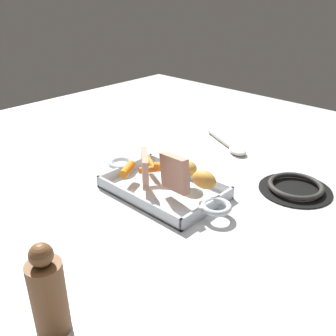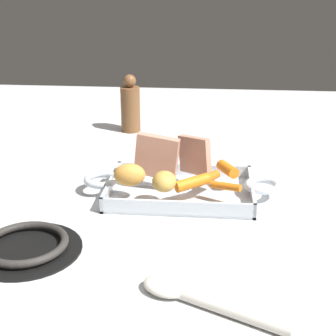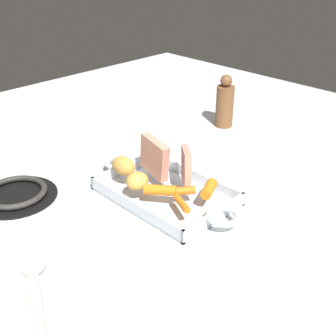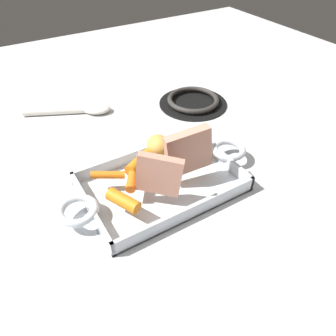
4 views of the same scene
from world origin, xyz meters
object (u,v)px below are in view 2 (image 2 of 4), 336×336
object	(u,v)px
roast_slice_thin	(157,156)
stove_burner_rear	(26,246)
baby_carrot_short	(192,183)
potato_golden_small	(164,181)
baby_carrot_long	(208,178)
potato_golden_large	(130,175)
roasting_dish	(181,190)
baby_carrot_southeast	(226,186)
roast_slice_thick	(195,155)
pepper_mill	(130,106)
serving_spoon	(194,297)
baby_carrot_center_right	(228,169)

from	to	relation	value
roast_slice_thin	stove_burner_rear	world-z (taller)	roast_slice_thin
baby_carrot_short	potato_golden_small	bearing A→B (deg)	19.39
baby_carrot_short	baby_carrot_long	distance (m)	0.04
potato_golden_large	roast_slice_thin	bearing A→B (deg)	-132.21
roasting_dish	potato_golden_large	distance (m)	0.11
roasting_dish	baby_carrot_southeast	xyz separation A→B (m)	(-0.09, 0.04, 0.03)
roast_slice_thick	baby_carrot_short	distance (m)	0.08
stove_burner_rear	pepper_mill	size ratio (longest dim) A/B	1.14
serving_spoon	baby_carrot_long	bearing A→B (deg)	-66.86
roast_slice_thick	stove_burner_rear	distance (m)	0.38
roasting_dish	roast_slice_thin	bearing A→B (deg)	-15.85
baby_carrot_long	serving_spoon	world-z (taller)	baby_carrot_long
baby_carrot_center_right	pepper_mill	bearing A→B (deg)	-55.51
roasting_dish	stove_burner_rear	xyz separation A→B (m)	(0.23, 0.23, -0.00)
roast_slice_thick	baby_carrot_short	world-z (taller)	roast_slice_thick
baby_carrot_center_right	baby_carrot_long	distance (m)	0.06
serving_spoon	pepper_mill	size ratio (longest dim) A/B	1.35
pepper_mill	baby_carrot_southeast	bearing A→B (deg)	119.23
roasting_dish	serving_spoon	world-z (taller)	roasting_dish
roasting_dish	serving_spoon	xyz separation A→B (m)	(-0.04, 0.34, -0.00)
baby_carrot_southeast	baby_carrot_center_right	world-z (taller)	baby_carrot_center_right
roast_slice_thin	potato_golden_large	bearing A→B (deg)	47.79
potato_golden_large	stove_burner_rear	xyz separation A→B (m)	(0.14, 0.20, -0.05)
roasting_dish	baby_carrot_long	bearing A→B (deg)	170.84
potato_golden_small	stove_burner_rear	world-z (taller)	potato_golden_small
potato_golden_large	potato_golden_small	size ratio (longest dim) A/B	1.24
roast_slice_thick	serving_spoon	bearing A→B (deg)	92.39
roasting_dish	pepper_mill	xyz separation A→B (m)	(0.16, -0.41, 0.06)
stove_burner_rear	baby_carrot_long	bearing A→B (deg)	-142.01
potato_golden_large	pepper_mill	size ratio (longest dim) A/B	0.39
roast_slice_thick	potato_golden_small	xyz separation A→B (m)	(0.05, 0.09, -0.02)
pepper_mill	roast_slice_thick	bearing A→B (deg)	117.05
baby_carrot_southeast	baby_carrot_center_right	size ratio (longest dim) A/B	1.04
baby_carrot_southeast	baby_carrot_short	bearing A→B (deg)	-1.43
potato_golden_small	stove_burner_rear	size ratio (longest dim) A/B	0.27
roast_slice_thick	baby_carrot_short	size ratio (longest dim) A/B	1.12
roasting_dish	potato_golden_large	xyz separation A→B (m)	(0.10, 0.04, 0.05)
baby_carrot_center_right	serving_spoon	distance (m)	0.38
baby_carrot_center_right	serving_spoon	bearing A→B (deg)	82.37
roast_slice_thin	baby_carrot_long	distance (m)	0.11
potato_golden_large	baby_carrot_center_right	bearing A→B (deg)	-158.75
roast_slice_thick	baby_carrot_short	xyz separation A→B (m)	(0.00, 0.08, -0.03)
potato_golden_large	pepper_mill	distance (m)	0.45
baby_carrot_center_right	pepper_mill	world-z (taller)	pepper_mill
baby_carrot_center_right	baby_carrot_southeast	bearing A→B (deg)	86.14
roast_slice_thick	stove_burner_rear	size ratio (longest dim) A/B	0.42
serving_spoon	stove_burner_rear	bearing A→B (deg)	3.11
roasting_dish	baby_carrot_short	xyz separation A→B (m)	(-0.02, 0.04, 0.03)
stove_burner_rear	potato_golden_large	bearing A→B (deg)	-125.16
roast_slice_thin	baby_carrot_short	xyz separation A→B (m)	(-0.07, 0.05, -0.03)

